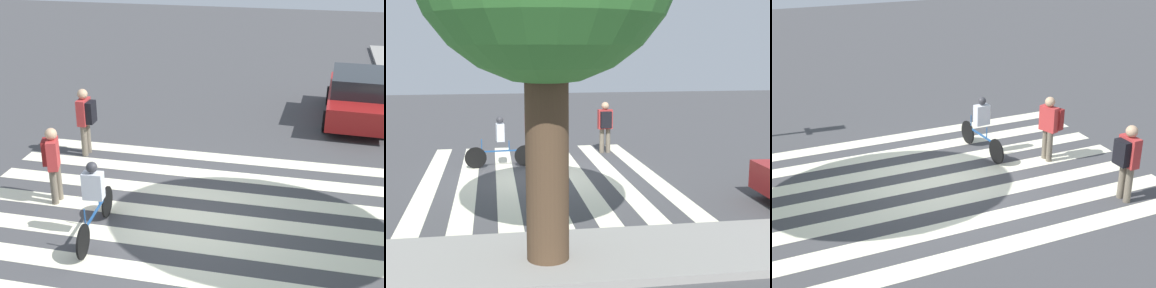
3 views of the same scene
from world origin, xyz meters
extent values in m
plane|color=#444447|center=(0.00, 0.00, 0.00)|extent=(60.00, 60.00, 0.00)
cube|color=#F2EDCC|center=(-3.16, 0.00, 0.00)|extent=(0.54, 10.00, 0.01)
cube|color=#F2EDCC|center=(-2.11, 0.00, 0.00)|extent=(0.54, 10.00, 0.01)
cube|color=#F2EDCC|center=(-1.05, 0.00, 0.00)|extent=(0.54, 10.00, 0.01)
cube|color=#F2EDCC|center=(0.00, 0.00, 0.00)|extent=(0.54, 10.00, 0.01)
cube|color=#F2EDCC|center=(1.05, 0.00, 0.00)|extent=(0.54, 10.00, 0.01)
cube|color=#F2EDCC|center=(2.11, 0.00, 0.00)|extent=(0.54, 10.00, 0.01)
cylinder|color=#6B6051|center=(-2.72, -3.46, 0.44)|extent=(0.16, 0.16, 0.87)
cylinder|color=#6B6051|center=(-2.49, -3.46, 0.44)|extent=(0.16, 0.16, 0.87)
cube|color=#B73333|center=(-2.61, -3.46, 1.22)|extent=(0.52, 0.24, 0.69)
sphere|color=tan|center=(-2.61, -3.46, 1.70)|extent=(0.27, 0.27, 0.27)
cube|color=black|center=(-2.60, -3.26, 1.22)|extent=(0.39, 0.19, 0.58)
cylinder|color=#6B6051|center=(-0.09, -3.03, 0.42)|extent=(0.16, 0.16, 0.84)
cylinder|color=#6B6051|center=(0.13, -3.03, 0.42)|extent=(0.16, 0.16, 0.84)
cube|color=#B73333|center=(0.02, -3.03, 1.17)|extent=(0.54, 0.37, 0.67)
sphere|color=tan|center=(0.02, -3.03, 1.64)|extent=(0.26, 0.26, 0.26)
cube|color=maroon|center=(-0.04, -3.22, 1.17)|extent=(0.40, 0.29, 0.56)
cylinder|color=black|center=(1.93, -1.56, 0.34)|extent=(0.68, 0.10, 0.68)
cylinder|color=black|center=(0.38, -1.69, 0.34)|extent=(0.68, 0.10, 0.68)
cube|color=#1E4C8C|center=(1.15, -1.63, 0.52)|extent=(1.32, 0.15, 0.04)
cylinder|color=#1E4C8C|center=(0.88, -1.65, 0.68)|extent=(0.03, 0.03, 0.32)
cylinder|color=#1E4C8C|center=(1.73, -1.58, 0.72)|extent=(0.03, 0.03, 0.40)
cube|color=silver|center=(1.15, -1.63, 1.12)|extent=(0.27, 0.42, 0.55)
sphere|color=#333338|center=(1.15, -1.63, 1.51)|extent=(0.22, 0.22, 0.22)
cube|color=maroon|center=(-7.08, 3.81, 0.61)|extent=(4.34, 2.00, 0.70)
cube|color=#23282D|center=(-7.08, 3.81, 1.25)|extent=(2.42, 1.77, 0.58)
cylinder|color=black|center=(-5.80, 2.86, 0.32)|extent=(0.65, 0.23, 0.64)
cylinder|color=black|center=(-8.37, 4.75, 0.32)|extent=(0.65, 0.23, 0.64)
cylinder|color=black|center=(-8.44, 2.98, 0.32)|extent=(0.65, 0.23, 0.64)
camera|label=1|loc=(9.74, 2.35, 5.88)|focal=50.00mm
camera|label=2|loc=(1.38, 15.11, 3.70)|focal=50.00mm
camera|label=3|loc=(-11.05, 4.35, 6.02)|focal=50.00mm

